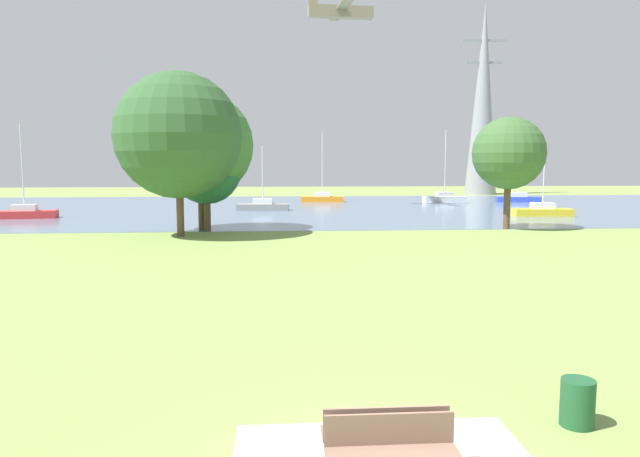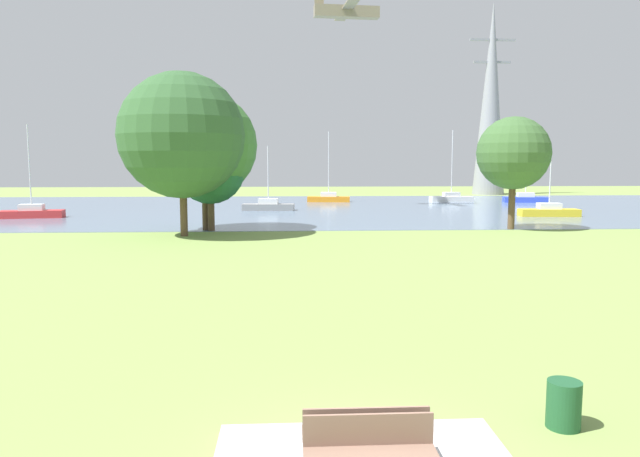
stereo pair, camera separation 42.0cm
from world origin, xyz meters
name	(u,v)px [view 2 (the right image)]	position (x,y,z in m)	size (l,w,h in m)	color
ground_plane	(309,249)	(0.00, 22.00, 0.00)	(160.00, 160.00, 0.00)	#7F994C
bench_facing_water	(365,437)	(0.00, 0.27, 0.47)	(1.80, 0.48, 0.89)	#B1A38E
bench_facing_inland	(370,456)	(0.00, -0.27, 0.47)	(1.80, 0.48, 0.89)	#B1A38E
litter_bin	(564,404)	(3.49, 1.39, 0.40)	(0.56, 0.56, 0.80)	#1E512D
water_surface	(298,208)	(0.00, 50.00, 0.01)	(140.00, 40.00, 0.02)	slate
sailboat_gray	(268,206)	(-2.87, 46.85, 0.45)	(4.89, 1.80, 5.97)	gray
sailboat_orange	(329,198)	(3.60, 58.53, 0.47)	(4.93, 1.98, 7.91)	orange
sailboat_white	(451,198)	(17.55, 57.78, 0.48)	(4.85, 1.67, 8.08)	white
sailboat_blue	(525,198)	(25.67, 56.53, 0.46)	(4.98, 2.24, 6.54)	blue
sailboat_red	(32,212)	(-21.67, 40.39, 0.47)	(4.97, 2.21, 7.46)	red
sailboat_yellow	(549,211)	(20.59, 39.45, 0.45)	(4.91, 1.88, 5.76)	yellow
tree_mid_shore	(182,136)	(-7.36, 27.88, 6.04)	(7.53, 7.53, 9.81)	brown
tree_east_far	(204,145)	(-6.48, 30.95, 5.56)	(6.88, 6.88, 9.01)	brown
tree_west_far	(210,170)	(-6.06, 30.52, 3.99)	(4.49, 4.49, 6.25)	brown
tree_west_near	(514,153)	(13.80, 30.25, 5.04)	(4.80, 4.80, 7.45)	brown
electricity_pylon	(491,99)	(27.32, 73.66, 13.34)	(6.40, 4.40, 26.64)	gray
light_aircraft	(346,11)	(4.76, 51.08, 19.14)	(6.47, 8.46, 2.10)	gray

